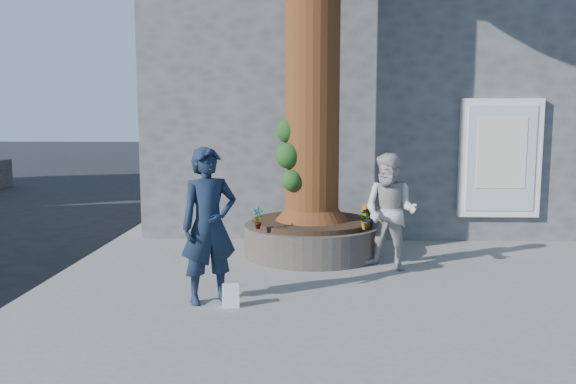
{
  "coord_description": "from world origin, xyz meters",
  "views": [
    {
      "loc": [
        0.73,
        -7.42,
        2.37
      ],
      "look_at": [
        0.41,
        1.54,
        1.25
      ],
      "focal_mm": 35.0,
      "sensor_mm": 36.0,
      "label": 1
    }
  ],
  "objects": [
    {
      "name": "pavement",
      "position": [
        1.5,
        1.0,
        0.06
      ],
      "size": [
        9.0,
        8.0,
        0.12
      ],
      "primitive_type": "cube",
      "color": "slate",
      "rests_on": "ground"
    },
    {
      "name": "woman",
      "position": [
        1.99,
        1.09,
        1.01
      ],
      "size": [
        1.09,
        1.03,
        1.78
      ],
      "primitive_type": "imported",
      "rotation": [
        0.0,
        0.0,
        -0.54
      ],
      "color": "#ACA8A4",
      "rests_on": "pavement"
    },
    {
      "name": "man",
      "position": [
        -0.49,
        -0.61,
        1.09
      ],
      "size": [
        0.84,
        0.73,
        1.95
      ],
      "primitive_type": "imported",
      "rotation": [
        0.0,
        0.0,
        0.46
      ],
      "color": "#121D31",
      "rests_on": "pavement"
    },
    {
      "name": "plant_a",
      "position": [
        -0.05,
        1.15,
        0.89
      ],
      "size": [
        0.19,
        0.14,
        0.34
      ],
      "primitive_type": "imported",
      "rotation": [
        0.0,
        0.0,
        0.12
      ],
      "color": "gray",
      "rests_on": "planter"
    },
    {
      "name": "plant_d",
      "position": [
        1.65,
        1.15,
        0.87
      ],
      "size": [
        0.36,
        0.36,
        0.3
      ],
      "primitive_type": "imported",
      "rotation": [
        0.0,
        0.0,
        5.58
      ],
      "color": "gray",
      "rests_on": "planter"
    },
    {
      "name": "yellow_line",
      "position": [
        -3.05,
        1.0,
        0.0
      ],
      "size": [
        0.1,
        30.0,
        0.01
      ],
      "primitive_type": "cube",
      "color": "yellow",
      "rests_on": "ground"
    },
    {
      "name": "plant_b",
      "position": [
        1.65,
        1.16,
        0.92
      ],
      "size": [
        0.3,
        0.3,
        0.39
      ],
      "primitive_type": "imported",
      "rotation": [
        0.0,
        0.0,
        2.42
      ],
      "color": "gray",
      "rests_on": "planter"
    },
    {
      "name": "plant_c",
      "position": [
        1.65,
        1.15,
        0.89
      ],
      "size": [
        0.24,
        0.24,
        0.34
      ],
      "primitive_type": "imported",
      "rotation": [
        0.0,
        0.0,
        3.42
      ],
      "color": "gray",
      "rests_on": "planter"
    },
    {
      "name": "ground",
      "position": [
        0.0,
        0.0,
        0.0
      ],
      "size": [
        120.0,
        120.0,
        0.0
      ],
      "primitive_type": "plane",
      "color": "black",
      "rests_on": "ground"
    },
    {
      "name": "stone_shop",
      "position": [
        2.5,
        7.2,
        3.16
      ],
      "size": [
        10.3,
        8.3,
        6.3
      ],
      "color": "#4D4F53",
      "rests_on": "ground"
    },
    {
      "name": "planter",
      "position": [
        0.8,
        2.0,
        0.41
      ],
      "size": [
        2.3,
        2.3,
        0.6
      ],
      "color": "black",
      "rests_on": "pavement"
    },
    {
      "name": "shopping_bag",
      "position": [
        -0.21,
        -0.8,
        0.26
      ],
      "size": [
        0.22,
        0.16,
        0.28
      ],
      "primitive_type": "cube",
      "rotation": [
        0.0,
        0.0,
        0.21
      ],
      "color": "white",
      "rests_on": "pavement"
    }
  ]
}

